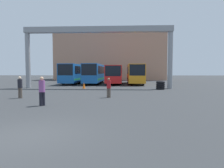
% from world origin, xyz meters
% --- Properties ---
extents(ground_plane, '(200.00, 200.00, 0.00)m').
position_xyz_m(ground_plane, '(0.00, 0.00, 0.00)').
color(ground_plane, '#2D3033').
extents(building_backdrop, '(26.82, 12.00, 12.07)m').
position_xyz_m(building_backdrop, '(0.00, 46.52, 6.04)').
color(building_backdrop, tan).
rests_on(building_backdrop, ground).
extents(overhead_gantry, '(18.60, 0.80, 7.68)m').
position_xyz_m(overhead_gantry, '(0.00, 18.82, 6.08)').
color(overhead_gantry, gray).
rests_on(overhead_gantry, ground).
extents(bus_slot_0, '(2.49, 11.24, 3.28)m').
position_xyz_m(bus_slot_0, '(-5.24, 28.09, 1.89)').
color(bus_slot_0, '#1959A5').
rests_on(bus_slot_0, ground).
extents(bus_slot_1, '(2.47, 11.80, 3.31)m').
position_xyz_m(bus_slot_1, '(-1.75, 28.37, 1.90)').
color(bus_slot_1, '#1959A5').
rests_on(bus_slot_1, ground).
extents(bus_slot_2, '(2.54, 11.55, 3.05)m').
position_xyz_m(bus_slot_2, '(1.75, 28.25, 1.76)').
color(bus_slot_2, red).
rests_on(bus_slot_2, ground).
extents(bus_slot_3, '(2.50, 10.09, 3.24)m').
position_xyz_m(bus_slot_3, '(5.24, 27.52, 1.86)').
color(bus_slot_3, orange).
rests_on(bus_slot_3, ground).
extents(pedestrian_near_left, '(0.33, 0.33, 1.60)m').
position_xyz_m(pedestrian_near_left, '(2.02, 9.84, 0.85)').
color(pedestrian_near_left, brown).
rests_on(pedestrian_near_left, ground).
extents(pedestrian_near_center, '(0.37, 0.37, 1.80)m').
position_xyz_m(pedestrian_near_center, '(-1.83, 5.76, 0.95)').
color(pedestrian_near_center, black).
rests_on(pedestrian_near_center, ground).
extents(pedestrian_mid_left, '(0.36, 0.36, 1.72)m').
position_xyz_m(pedestrian_mid_left, '(-4.99, 9.11, 0.91)').
color(pedestrian_mid_left, brown).
rests_on(pedestrian_mid_left, ground).
extents(traffic_cone, '(0.37, 0.37, 0.74)m').
position_xyz_m(traffic_cone, '(-1.65, 18.19, 0.37)').
color(traffic_cone, orange).
rests_on(traffic_cone, ground).
extents(tire_stack, '(1.04, 1.04, 0.96)m').
position_xyz_m(tire_stack, '(7.60, 17.46, 0.48)').
color(tire_stack, black).
rests_on(tire_stack, ground).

